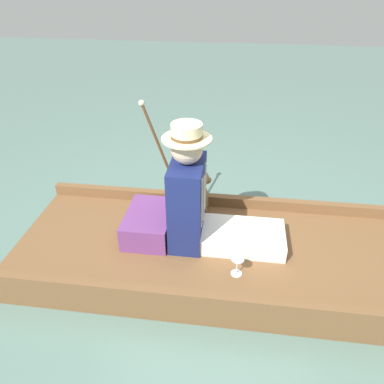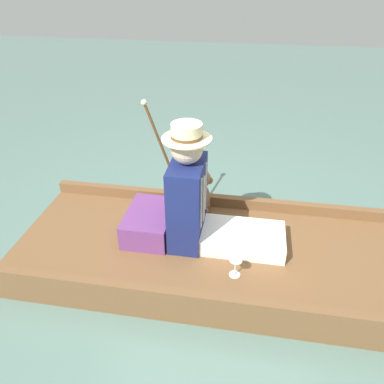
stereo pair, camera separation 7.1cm
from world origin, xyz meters
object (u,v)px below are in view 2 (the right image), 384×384
at_px(teddy_bear, 202,192).
at_px(walking_cane, 162,148).
at_px(wine_glass, 235,264).
at_px(seated_person, 202,204).

xyz_separation_m(teddy_bear, walking_cane, (-0.03, -0.30, 0.32)).
relative_size(teddy_bear, walking_cane, 0.43).
height_order(wine_glass, walking_cane, walking_cane).
bearing_deg(seated_person, teddy_bear, -174.79).
bearing_deg(wine_glass, seated_person, -140.21).
bearing_deg(wine_glass, walking_cane, -138.62).
bearing_deg(walking_cane, wine_glass, 41.38).
bearing_deg(seated_person, walking_cane, -140.64).
xyz_separation_m(seated_person, teddy_bear, (-0.35, -0.05, -0.13)).
relative_size(wine_glass, walking_cane, 0.14).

